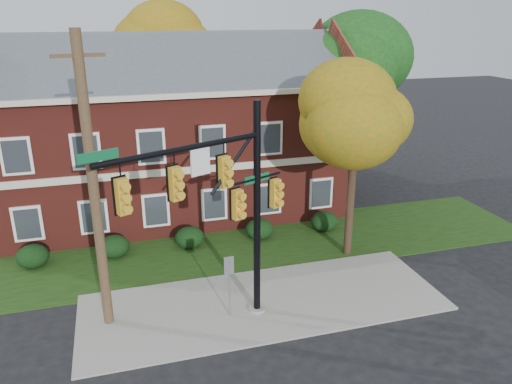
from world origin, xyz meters
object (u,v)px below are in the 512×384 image
object	(u,v)px
tree_near_right	(363,113)
tree_right_rear	(356,58)
tree_far_rear	(173,41)
apartment_building	(171,124)
utility_pole	(94,189)
hedge_far_right	(324,221)
sign_post	(229,277)
hedge_left	(114,246)
hedge_right	(259,229)
traffic_signal	(223,198)
hedge_far_left	(33,256)
hedge_center	(190,237)

from	to	relation	value
tree_near_right	tree_right_rear	xyz separation A→B (m)	(4.09, 8.95, 1.45)
tree_near_right	tree_far_rear	size ratio (longest dim) A/B	0.74
apartment_building	tree_right_rear	distance (m)	11.77
utility_pole	hedge_far_right	bearing A→B (deg)	15.92
sign_post	hedge_left	bearing A→B (deg)	119.03
hedge_right	traffic_signal	world-z (taller)	traffic_signal
hedge_left	hedge_far_right	world-z (taller)	same
tree_right_rear	hedge_left	bearing A→B (deg)	-157.58
hedge_right	sign_post	bearing A→B (deg)	-115.70
apartment_building	utility_pole	distance (m)	11.31
apartment_building	hedge_far_right	distance (m)	9.82
apartment_building	tree_far_rear	distance (m)	8.84
hedge_far_left	tree_far_rear	world-z (taller)	tree_far_rear
sign_post	apartment_building	bearing A→B (deg)	88.83
tree_right_rear	traffic_signal	distance (m)	17.26
hedge_center	traffic_signal	bearing A→B (deg)	-87.90
hedge_far_left	utility_pole	world-z (taller)	utility_pole
hedge_left	tree_right_rear	distance (m)	17.74
traffic_signal	utility_pole	size ratio (longest dim) A/B	0.78
apartment_building	tree_far_rear	bearing A→B (deg)	80.29
tree_near_right	utility_pole	world-z (taller)	utility_pole
tree_far_rear	hedge_far_left	bearing A→B (deg)	-122.50
hedge_center	utility_pole	size ratio (longest dim) A/B	0.14
hedge_left	tree_near_right	distance (m)	12.68
hedge_far_right	tree_far_rear	bearing A→B (deg)	113.37
hedge_center	hedge_right	bearing A→B (deg)	0.00
hedge_far_right	tree_right_rear	size ratio (longest dim) A/B	0.13
hedge_far_right	traffic_signal	size ratio (longest dim) A/B	0.17
utility_pole	hedge_far_left	bearing A→B (deg)	109.99
tree_near_right	sign_post	world-z (taller)	tree_near_right
hedge_far_left	hedge_center	size ratio (longest dim) A/B	1.00
hedge_far_left	tree_near_right	world-z (taller)	tree_near_right
apartment_building	sign_post	distance (m)	11.96
hedge_center	tree_near_right	xyz separation A→B (m)	(7.22, -2.83, 6.14)
tree_far_rear	sign_post	world-z (taller)	tree_far_rear
hedge_center	tree_right_rear	xyz separation A→B (m)	(11.31, 6.11, 7.60)
apartment_building	hedge_left	bearing A→B (deg)	-123.67
hedge_left	hedge_center	size ratio (longest dim) A/B	1.00
hedge_center	hedge_right	distance (m)	3.50
apartment_building	hedge_left	size ratio (longest dim) A/B	13.43
apartment_building	tree_far_rear	xyz separation A→B (m)	(1.34, 7.84, 3.86)
utility_pole	tree_far_rear	bearing A→B (deg)	63.85
hedge_left	tree_near_right	xyz separation A→B (m)	(10.72, -2.83, 6.14)
hedge_left	sign_post	size ratio (longest dim) A/B	0.56
apartment_building	tree_right_rear	xyz separation A→B (m)	(11.31, 0.86, 3.13)
hedge_center	tree_far_rear	world-z (taller)	tree_far_rear
hedge_far_left	tree_far_rear	bearing A→B (deg)	57.50
apartment_building	hedge_center	bearing A→B (deg)	-90.00
hedge_center	tree_near_right	bearing A→B (deg)	-21.42
tree_near_right	tree_right_rear	bearing A→B (deg)	65.42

